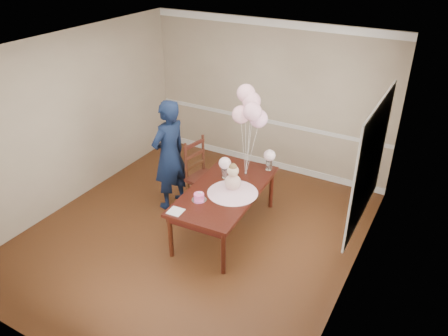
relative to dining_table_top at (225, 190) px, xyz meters
The scene contains 52 objects.
floor 0.84m from the dining_table_top, 137.77° to the right, with size 4.50×5.00×0.00m, color #351B0D.
ceiling 2.07m from the dining_table_top, 137.77° to the right, with size 4.50×5.00×0.02m, color silver.
wall_back 2.31m from the dining_table_top, 99.15° to the left, with size 4.50×0.02×2.70m, color gray.
wall_front 2.92m from the dining_table_top, 97.11° to the right, with size 4.50×0.02×2.70m, color gray.
wall_left 2.70m from the dining_table_top, behind, with size 0.02×5.00×2.70m, color gray.
wall_right 2.04m from the dining_table_top, ahead, with size 0.02×5.00×2.70m, color gray.
chair_rail_trim 2.21m from the dining_table_top, 99.19° to the left, with size 4.50×0.02×0.07m, color silver.
crown_molding 2.93m from the dining_table_top, 99.19° to the left, with size 4.50×0.02×0.12m, color white.
baseboard_trim 2.29m from the dining_table_top, 99.19° to the left, with size 4.50×0.02×0.12m, color silver.
window_frame 2.07m from the dining_table_top, ahead, with size 0.02×1.66×1.56m, color white.
window_blinds 2.06m from the dining_table_top, ahead, with size 0.01×1.50×1.40m, color white.
dining_table_top is the anchor object (origin of this frame).
table_apron 0.07m from the dining_table_top, ahead, with size 0.85×1.80×0.09m, color black.
table_leg_fl 1.02m from the dining_table_top, 111.09° to the right, with size 0.07×0.07×0.66m, color black.
table_leg_fr 1.02m from the dining_table_top, 62.02° to the right, with size 0.07×0.07×0.66m, color black.
table_leg_bl 1.02m from the dining_table_top, 117.98° to the left, with size 0.07×0.07×0.66m, color black.
table_leg_br 1.02m from the dining_table_top, 68.91° to the left, with size 0.07×0.07×0.66m, color black.
baby_skirt 0.17m from the dining_table_top, 14.99° to the right, with size 0.72×0.72×0.09m, color #EDAEC3.
baby_torso 0.25m from the dining_table_top, 14.99° to the right, with size 0.23×0.23×0.23m, color pink.
baby_head 0.40m from the dining_table_top, 14.99° to the right, with size 0.16×0.16×0.16m, color beige.
baby_hair 0.46m from the dining_table_top, 14.99° to the right, with size 0.11×0.11×0.11m, color brown.
cake_platter 0.47m from the dining_table_top, 110.52° to the right, with size 0.21×0.21×0.01m, color silver.
birthday_cake 0.47m from the dining_table_top, 110.52° to the right, with size 0.14×0.14×0.09m, color #EA4996.
cake_flower_a 0.49m from the dining_table_top, 110.52° to the right, with size 0.03×0.03×0.03m, color silver.
cake_flower_b 0.46m from the dining_table_top, 108.12° to the right, with size 0.03×0.03×0.03m, color white.
rose_vase_near 0.33m from the dining_table_top, 120.01° to the left, with size 0.09×0.09×0.15m, color white.
roses_near 0.42m from the dining_table_top, 120.01° to the left, with size 0.18×0.18×0.18m, color #FFD5D9.
rose_vase_far 0.89m from the dining_table_top, 69.36° to the left, with size 0.09×0.09×0.15m, color white.
roses_far 0.92m from the dining_table_top, 69.36° to the left, with size 0.18×0.18×0.18m, color #FED5DB.
napkin 0.87m from the dining_table_top, 108.93° to the right, with size 0.19×0.19×0.01m, color silver.
balloon_weight 0.53m from the dining_table_top, 83.14° to the left, with size 0.04×0.04×0.02m, color silver.
balloon_a 1.10m from the dining_table_top, 93.45° to the left, with size 0.27×0.27×0.27m, color #FFB4C2.
balloon_b 1.18m from the dining_table_top, 71.64° to the left, with size 0.27×0.27×0.27m, color #F2ACC4.
balloon_c 1.32m from the dining_table_top, 82.99° to the left, with size 0.27×0.27×0.27m, color #E9A5B6.
balloon_d 1.41m from the dining_table_top, 91.74° to the left, with size 0.27×0.27×0.27m, color #F9B0C0.
balloon_e 1.13m from the dining_table_top, 71.80° to the left, with size 0.27×0.27×0.27m, color #FFB4DA.
balloon_ribbon_a 0.68m from the dining_table_top, 88.25° to the left, with size 0.00×0.00×0.80m, color silver.
balloon_ribbon_b 0.71m from the dining_table_top, 77.50° to the left, with size 0.00×0.00×0.89m, color white.
balloon_ribbon_c 0.78m from the dining_table_top, 83.06° to the left, with size 0.00×0.00×0.99m, color white.
balloon_ribbon_d 0.82m from the dining_table_top, 87.83° to the left, with size 0.00×0.00×1.08m, color white.
balloon_ribbon_e 0.71m from the dining_table_top, 76.93° to the left, with size 0.00×0.00×0.75m, color white.
dining_chair_seat 0.73m from the dining_table_top, 145.25° to the left, with size 0.49×0.49×0.06m, color #35130E.
chair_leg_fl 0.96m from the dining_table_top, 163.47° to the left, with size 0.04×0.04×0.48m, color #3E2010.
chair_leg_fr 0.64m from the dining_table_top, 157.80° to the left, with size 0.04×0.04×0.48m, color #321A0D.
chair_leg_bl 1.07m from the dining_table_top, 139.47° to the left, with size 0.04×0.04×0.48m, color #3D2110.
chair_leg_br 0.80m from the dining_table_top, 121.71° to the left, with size 0.04×0.04×0.48m, color #34170E.
chair_back_post_l 0.88m from the dining_table_top, 163.63° to the left, with size 0.04×0.04×0.62m, color #35160E.
chair_back_post_r 1.00m from the dining_table_top, 140.11° to the left, with size 0.04×0.04×0.62m, color #33160D.
chair_slat_low 0.91m from the dining_table_top, 151.06° to the left, with size 0.03×0.44×0.06m, color #391D0F.
chair_slat_mid 0.93m from the dining_table_top, 151.06° to the left, with size 0.03×0.44×0.06m, color #3C1A10.
chair_slat_top 0.98m from the dining_table_top, 151.06° to the left, with size 0.03×0.44×0.06m, color black.
woman 1.12m from the dining_table_top, behind, with size 0.65×0.44×1.80m, color black.
Camera 1 is at (2.96, -4.34, 3.98)m, focal length 35.00 mm.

